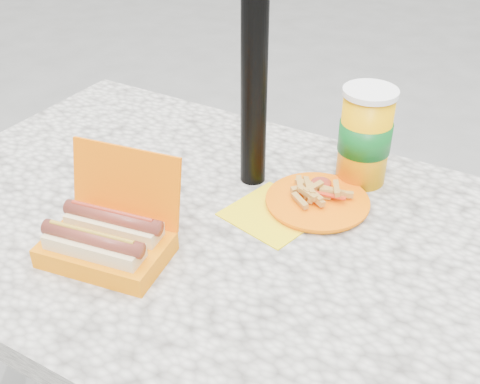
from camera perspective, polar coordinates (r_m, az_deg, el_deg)
The scene contains 5 objects.
picnic_table at distance 1.17m, azimuth -2.72°, elevation -6.88°, with size 1.20×0.80×0.75m.
umbrella_pole at distance 1.07m, azimuth 1.45°, elevation 17.31°, with size 0.05×0.05×2.20m, color black.
hotdog_box at distance 1.02m, azimuth -12.50°, elevation -4.31°, with size 0.23×0.19×0.16m.
fries_plate at distance 1.14m, azimuth 7.00°, elevation -0.81°, with size 0.25×0.26×0.04m.
soda_cup at distance 1.19m, azimuth 11.77°, elevation 5.21°, with size 0.10×0.10×0.20m.
Camera 1 is at (0.50, -0.74, 1.40)m, focal length 45.00 mm.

